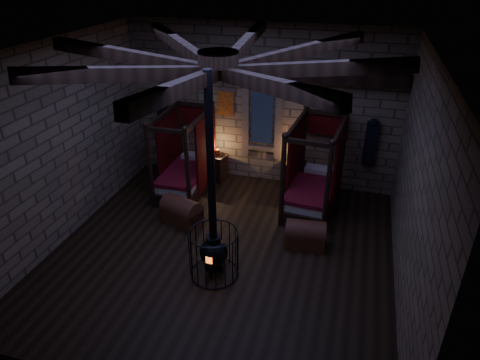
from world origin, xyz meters
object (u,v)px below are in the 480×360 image
(stove, at_px, (214,249))
(trunk_left, at_px, (181,212))
(bed_right, at_px, (313,187))
(bed_left, at_px, (186,172))
(trunk_right, at_px, (305,235))

(stove, bearing_deg, trunk_left, 133.42)
(bed_right, xyz_separation_m, trunk_left, (-2.84, -1.58, -0.25))
(bed_left, relative_size, bed_right, 0.97)
(bed_left, distance_m, bed_right, 3.34)
(trunk_right, bearing_deg, trunk_left, 172.45)
(bed_left, height_order, stove, stove)
(trunk_left, xyz_separation_m, stove, (1.34, -1.53, 0.31))
(trunk_left, bearing_deg, trunk_right, 16.82)
(trunk_right, bearing_deg, stove, -143.39)
(stove, bearing_deg, bed_right, 66.47)
(bed_left, bearing_deg, bed_right, -0.38)
(bed_left, bearing_deg, trunk_left, -73.04)
(trunk_left, bearing_deg, bed_left, 126.80)
(bed_right, relative_size, stove, 0.54)
(bed_left, xyz_separation_m, trunk_left, (0.50, -1.54, -0.23))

